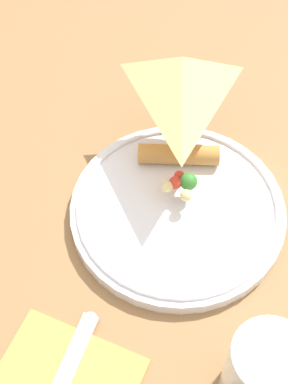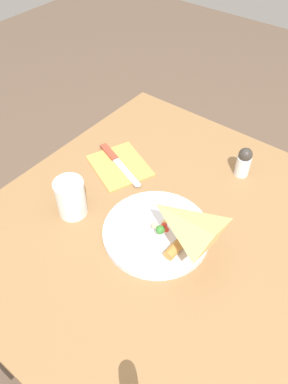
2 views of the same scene
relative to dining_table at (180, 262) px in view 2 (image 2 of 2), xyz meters
The scene contains 7 objects.
ground_plane 0.60m from the dining_table, ahead, with size 6.00×6.00×0.00m, color brown.
dining_table is the anchor object (origin of this frame).
plate_pizza 0.14m from the dining_table, 147.08° to the right, with size 0.25×0.25×0.05m.
milk_glass 0.31m from the dining_table, 158.13° to the right, with size 0.07×0.07×0.10m.
napkin_folded 0.31m from the dining_table, 160.98° to the left, with size 0.20×0.19×0.00m.
butter_knife 0.32m from the dining_table, 160.95° to the left, with size 0.20×0.09×0.01m.
pepper_shaker 0.31m from the dining_table, 88.85° to the left, with size 0.04×0.04×0.09m.
Camera 2 is at (0.25, -0.47, 1.40)m, focal length 35.00 mm.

